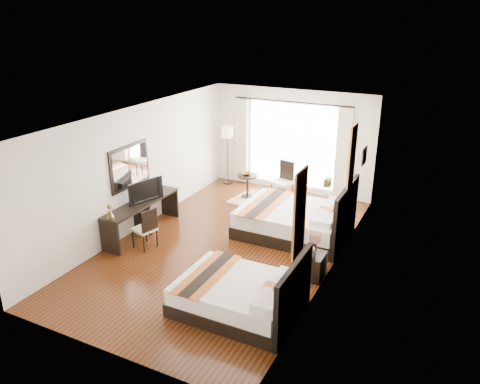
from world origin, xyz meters
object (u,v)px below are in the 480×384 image
at_px(desk_chair, 146,235).
at_px(window_chair, 282,188).
at_px(vase, 312,254).
at_px(side_table, 247,186).
at_px(bed_far, 297,220).
at_px(bed_near, 242,295).
at_px(nightstand, 313,265).
at_px(television, 144,190).
at_px(console_desk, 142,218).
at_px(floor_lamp, 227,136).
at_px(table_lamp, 315,239).
at_px(fruit_bowl, 247,174).

height_order(desk_chair, window_chair, window_chair).
relative_size(vase, side_table, 0.23).
bearing_deg(window_chair, bed_far, 44.55).
relative_size(bed_near, nightstand, 4.07).
distance_m(bed_near, television, 3.76).
relative_size(console_desk, floor_lamp, 1.31).
height_order(vase, side_table, vase).
xyz_separation_m(console_desk, desk_chair, (0.48, -0.53, -0.10)).
distance_m(bed_near, floor_lamp, 6.31).
bearing_deg(console_desk, television, 77.95).
bearing_deg(vase, table_lamp, 98.18).
height_order(nightstand, floor_lamp, floor_lamp).
bearing_deg(console_desk, window_chair, 58.45).
height_order(vase, console_desk, console_desk).
bearing_deg(television, side_table, -3.51).
distance_m(desk_chair, floor_lamp, 4.43).
relative_size(desk_chair, floor_lamp, 0.54).
bearing_deg(vase, floor_lamp, 133.80).
relative_size(bed_near, bed_far, 0.85).
height_order(table_lamp, floor_lamp, floor_lamp).
xyz_separation_m(bed_near, bed_far, (-0.17, 3.11, 0.05)).
bearing_deg(desk_chair, side_table, -86.96).
xyz_separation_m(console_desk, floor_lamp, (0.19, 3.74, 1.05)).
bearing_deg(console_desk, bed_far, 25.29).
distance_m(desk_chair, window_chair, 4.16).
relative_size(vase, console_desk, 0.06).
bearing_deg(window_chair, table_lamp, 44.91).
distance_m(floor_lamp, fruit_bowl, 1.42).
relative_size(bed_far, side_table, 3.79).
distance_m(nightstand, television, 4.08).
distance_m(television, desk_chair, 1.07).
bearing_deg(bed_far, vase, -62.37).
relative_size(bed_near, floor_lamp, 1.19).
relative_size(vase, floor_lamp, 0.08).
bearing_deg(bed_far, console_desk, -154.71).
xyz_separation_m(desk_chair, floor_lamp, (-0.29, 4.27, 1.15)).
bearing_deg(nightstand, bed_near, -115.32).
relative_size(desk_chair, window_chair, 0.89).
bearing_deg(floor_lamp, table_lamp, -44.32).
bearing_deg(bed_near, table_lamp, 67.11).
bearing_deg(desk_chair, bed_near, 172.39).
relative_size(bed_near, vase, 14.20).
bearing_deg(floor_lamp, bed_near, -60.00).
xyz_separation_m(nightstand, vase, (0.01, -0.18, 0.33)).
bearing_deg(side_table, table_lamp, -46.60).
distance_m(nightstand, side_table, 4.23).
bearing_deg(bed_far, desk_chair, -142.83).
bearing_deg(side_table, floor_lamp, 143.52).
bearing_deg(table_lamp, nightstand, -75.29).
height_order(vase, television, television).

